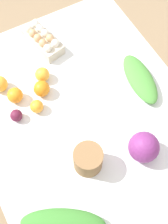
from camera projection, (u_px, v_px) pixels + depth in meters
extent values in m
plane|color=#937A5B|center=(84.00, 159.00, 2.18)|extent=(8.00, 8.00, 0.00)
cube|color=silver|center=(84.00, 115.00, 1.56)|extent=(1.36, 1.06, 0.03)
cylinder|color=brown|center=(100.00, 41.00, 2.23)|extent=(0.06, 0.06, 0.68)
sphere|color=#7A2D75|center=(144.00, 147.00, 1.39)|extent=(0.14, 0.14, 0.14)
cube|color=beige|center=(42.00, 41.00, 1.72)|extent=(0.28, 0.16, 0.06)
sphere|color=white|center=(55.00, 43.00, 1.66)|extent=(0.04, 0.04, 0.04)
sphere|color=tan|center=(50.00, 38.00, 1.67)|extent=(0.04, 0.04, 0.04)
sphere|color=white|center=(45.00, 33.00, 1.69)|extent=(0.04, 0.04, 0.04)
sphere|color=white|center=(40.00, 29.00, 1.70)|extent=(0.04, 0.04, 0.04)
sphere|color=white|center=(35.00, 24.00, 1.72)|extent=(0.04, 0.04, 0.04)
sphere|color=white|center=(48.00, 48.00, 1.64)|extent=(0.04, 0.04, 0.04)
sphere|color=tan|center=(43.00, 43.00, 1.66)|extent=(0.04, 0.04, 0.04)
sphere|color=tan|center=(38.00, 38.00, 1.67)|extent=(0.04, 0.04, 0.04)
sphere|color=tan|center=(33.00, 33.00, 1.69)|extent=(0.04, 0.04, 0.04)
sphere|color=white|center=(28.00, 28.00, 1.71)|extent=(0.04, 0.04, 0.04)
cylinder|color=olive|center=(88.00, 159.00, 1.37)|extent=(0.13, 0.13, 0.13)
ellipsoid|color=#4C933D|center=(140.00, 79.00, 1.60)|extent=(0.33, 0.17, 0.06)
ellipsoid|color=#3D8433|center=(63.00, 224.00, 1.27)|extent=(0.29, 0.37, 0.08)
sphere|color=#5B1933|center=(16.00, 116.00, 1.51)|extent=(0.06, 0.06, 0.06)
sphere|color=orange|center=(37.00, 106.00, 1.53)|extent=(0.07, 0.07, 0.07)
sphere|color=orange|center=(15.00, 95.00, 1.55)|extent=(0.08, 0.08, 0.08)
sphere|color=#F9A833|center=(0.00, 84.00, 1.58)|extent=(0.08, 0.08, 0.08)
sphere|color=#F9A833|center=(42.00, 74.00, 1.61)|extent=(0.08, 0.08, 0.08)
sphere|color=orange|center=(42.00, 89.00, 1.57)|extent=(0.08, 0.08, 0.08)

